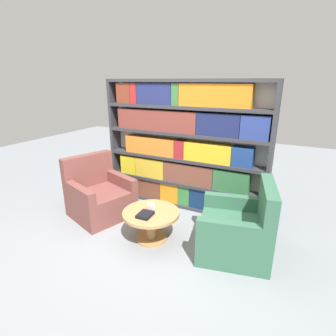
{
  "coord_description": "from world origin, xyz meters",
  "views": [
    {
      "loc": [
        1.65,
        -2.57,
        2.07
      ],
      "look_at": [
        0.05,
        0.59,
        0.88
      ],
      "focal_mm": 28.0,
      "sensor_mm": 36.0,
      "label": 1
    }
  ],
  "objects": [
    {
      "name": "armchair_right",
      "position": [
        1.15,
        0.33,
        0.31
      ],
      "size": [
        0.99,
        1.0,
        0.94
      ],
      "rotation": [
        0.0,
        0.0,
        -1.36
      ],
      "color": "#336047",
      "rests_on": "ground_plane"
    },
    {
      "name": "table_sign",
      "position": [
        0.05,
        0.09,
        0.48
      ],
      "size": [
        0.11,
        0.06,
        0.14
      ],
      "color": "black",
      "rests_on": "coffee_table"
    },
    {
      "name": "bookshelf",
      "position": [
        -0.01,
        1.26,
        1.04
      ],
      "size": [
        2.75,
        0.3,
        2.09
      ],
      "color": "silver",
      "rests_on": "ground_plane"
    },
    {
      "name": "armchair_left",
      "position": [
        -1.05,
        0.34,
        0.31
      ],
      "size": [
        1.07,
        1.07,
        0.94
      ],
      "rotation": [
        0.0,
        0.0,
        1.24
      ],
      "color": "brown",
      "rests_on": "ground_plane"
    },
    {
      "name": "ground_plane",
      "position": [
        0.0,
        0.0,
        0.0
      ],
      "size": [
        14.0,
        14.0,
        0.0
      ],
      "primitive_type": "plane",
      "color": "gray"
    },
    {
      "name": "coffee_table",
      "position": [
        0.05,
        0.09,
        0.3
      ],
      "size": [
        0.76,
        0.76,
        0.42
      ],
      "color": "#AD7F4C",
      "rests_on": "ground_plane"
    },
    {
      "name": "stray_book",
      "position": [
        0.05,
        -0.05,
        0.44
      ],
      "size": [
        0.18,
        0.22,
        0.04
      ],
      "color": "black",
      "rests_on": "coffee_table"
    }
  ]
}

